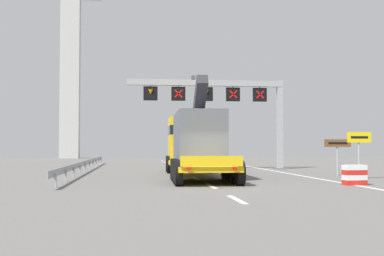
{
  "coord_description": "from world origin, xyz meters",
  "views": [
    {
      "loc": [
        -3.52,
        -21.82,
        1.71
      ],
      "look_at": [
        0.17,
        10.27,
        2.93
      ],
      "focal_mm": 46.45,
      "sensor_mm": 36.0,
      "label": 1
    }
  ],
  "objects": [
    {
      "name": "crash_barrier_striped",
      "position": [
        6.23,
        -0.58,
        0.45
      ],
      "size": [
        1.05,
        0.61,
        0.9
      ],
      "color": "red",
      "rests_on": "ground"
    },
    {
      "name": "exit_sign_yellow",
      "position": [
        8.19,
        3.08,
        1.86
      ],
      "size": [
        1.31,
        0.15,
        2.48
      ],
      "color": "#9EA0A5",
      "rests_on": "ground"
    },
    {
      "name": "guardrail_left",
      "position": [
        -6.89,
        13.72,
        0.56
      ],
      "size": [
        0.13,
        31.43,
        0.76
      ],
      "color": "#999EA3",
      "rests_on": "ground"
    },
    {
      "name": "edge_line_right",
      "position": [
        6.2,
        12.0,
        0.01
      ],
      "size": [
        0.2,
        63.0,
        0.01
      ],
      "primitive_type": "cube",
      "color": "silver",
      "rests_on": "ground"
    },
    {
      "name": "overhead_lane_gantry",
      "position": [
        3.07,
        15.07,
        5.5
      ],
      "size": [
        12.09,
        0.9,
        7.05
      ],
      "color": "#9EA0A5",
      "rests_on": "ground"
    },
    {
      "name": "tourist_info_sign_brown",
      "position": [
        8.3,
        6.12,
        1.65
      ],
      "size": [
        1.61,
        0.15,
        2.15
      ],
      "color": "#9EA0A5",
      "rests_on": "ground"
    },
    {
      "name": "ground",
      "position": [
        0.0,
        0.0,
        0.0
      ],
      "size": [
        112.0,
        112.0,
        0.0
      ],
      "primitive_type": "plane",
      "color": "slate"
    },
    {
      "name": "heavy_haul_truck_yellow",
      "position": [
        -0.09,
        7.02,
        1.99
      ],
      "size": [
        3.33,
        14.12,
        5.3
      ],
      "color": "yellow",
      "rests_on": "ground"
    },
    {
      "name": "bridge_pylon_distant",
      "position": [
        -13.19,
        53.62,
        20.35
      ],
      "size": [
        9.0,
        2.0,
        39.91
      ],
      "color": "#B7B7B2",
      "rests_on": "ground"
    },
    {
      "name": "lane_markings",
      "position": [
        -0.24,
        15.95,
        0.01
      ],
      "size": [
        0.2,
        46.49,
        0.01
      ],
      "color": "silver",
      "rests_on": "ground"
    }
  ]
}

